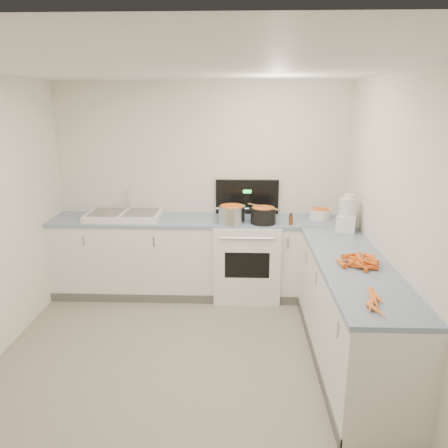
{
  "coord_description": "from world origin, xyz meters",
  "views": [
    {
      "loc": [
        0.46,
        -3.23,
        2.28
      ],
      "look_at": [
        0.3,
        1.1,
        1.05
      ],
      "focal_mm": 35.0,
      "sensor_mm": 36.0,
      "label": 1
    }
  ],
  "objects_px": {
    "stove": "(247,257)",
    "steel_pot": "(232,215)",
    "food_processor": "(347,215)",
    "sink": "(124,215)",
    "mixing_bowl": "(320,214)",
    "extract_bottle": "(291,220)",
    "black_pot": "(263,216)",
    "spice_jar": "(292,221)"
  },
  "relations": [
    {
      "from": "stove",
      "to": "steel_pot",
      "type": "xyz_separation_m",
      "value": [
        -0.18,
        -0.15,
        0.55
      ]
    },
    {
      "from": "stove",
      "to": "steel_pot",
      "type": "height_order",
      "value": "stove"
    },
    {
      "from": "steel_pot",
      "to": "food_processor",
      "type": "height_order",
      "value": "food_processor"
    },
    {
      "from": "sink",
      "to": "steel_pot",
      "type": "xyz_separation_m",
      "value": [
        1.27,
        -0.16,
        0.05
      ]
    },
    {
      "from": "stove",
      "to": "mixing_bowl",
      "type": "distance_m",
      "value": 1.0
    },
    {
      "from": "mixing_bowl",
      "to": "food_processor",
      "type": "bearing_deg",
      "value": -67.49
    },
    {
      "from": "mixing_bowl",
      "to": "extract_bottle",
      "type": "distance_m",
      "value": 0.46
    },
    {
      "from": "steel_pot",
      "to": "sink",
      "type": "bearing_deg",
      "value": 172.69
    },
    {
      "from": "sink",
      "to": "food_processor",
      "type": "bearing_deg",
      "value": -9.67
    },
    {
      "from": "extract_bottle",
      "to": "food_processor",
      "type": "bearing_deg",
      "value": -20.63
    },
    {
      "from": "mixing_bowl",
      "to": "black_pot",
      "type": "bearing_deg",
      "value": -161.75
    },
    {
      "from": "spice_jar",
      "to": "mixing_bowl",
      "type": "bearing_deg",
      "value": 34.81
    },
    {
      "from": "food_processor",
      "to": "black_pot",
      "type": "bearing_deg",
      "value": 163.43
    },
    {
      "from": "stove",
      "to": "spice_jar",
      "type": "relative_size",
      "value": 16.9
    },
    {
      "from": "stove",
      "to": "steel_pot",
      "type": "distance_m",
      "value": 0.6
    },
    {
      "from": "black_pot",
      "to": "spice_jar",
      "type": "bearing_deg",
      "value": -3.91
    },
    {
      "from": "sink",
      "to": "black_pot",
      "type": "relative_size",
      "value": 3.05
    },
    {
      "from": "food_processor",
      "to": "stove",
      "type": "bearing_deg",
      "value": 158.65
    },
    {
      "from": "extract_bottle",
      "to": "spice_jar",
      "type": "distance_m",
      "value": 0.03
    },
    {
      "from": "food_processor",
      "to": "spice_jar",
      "type": "bearing_deg",
      "value": 156.66
    },
    {
      "from": "sink",
      "to": "black_pot",
      "type": "bearing_deg",
      "value": -5.84
    },
    {
      "from": "spice_jar",
      "to": "steel_pot",
      "type": "bearing_deg",
      "value": 177.89
    },
    {
      "from": "steel_pot",
      "to": "black_pot",
      "type": "relative_size",
      "value": 1.06
    },
    {
      "from": "sink",
      "to": "mixing_bowl",
      "type": "bearing_deg",
      "value": 1.39
    },
    {
      "from": "black_pot",
      "to": "spice_jar",
      "type": "distance_m",
      "value": 0.33
    },
    {
      "from": "black_pot",
      "to": "mixing_bowl",
      "type": "height_order",
      "value": "black_pot"
    },
    {
      "from": "black_pot",
      "to": "mixing_bowl",
      "type": "bearing_deg",
      "value": 18.25
    },
    {
      "from": "mixing_bowl",
      "to": "spice_jar",
      "type": "xyz_separation_m",
      "value": [
        -0.35,
        -0.24,
        -0.02
      ]
    },
    {
      "from": "spice_jar",
      "to": "extract_bottle",
      "type": "bearing_deg",
      "value": -124.18
    },
    {
      "from": "steel_pot",
      "to": "spice_jar",
      "type": "relative_size",
      "value": 3.7
    },
    {
      "from": "stove",
      "to": "black_pot",
      "type": "height_order",
      "value": "stove"
    },
    {
      "from": "black_pot",
      "to": "spice_jar",
      "type": "xyz_separation_m",
      "value": [
        0.32,
        -0.02,
        -0.04
      ]
    },
    {
      "from": "extract_bottle",
      "to": "stove",
      "type": "bearing_deg",
      "value": 157.81
    },
    {
      "from": "food_processor",
      "to": "sink",
      "type": "bearing_deg",
      "value": 170.33
    },
    {
      "from": "extract_bottle",
      "to": "steel_pot",
      "type": "bearing_deg",
      "value": 175.74
    },
    {
      "from": "sink",
      "to": "steel_pot",
      "type": "height_order",
      "value": "sink"
    },
    {
      "from": "extract_bottle",
      "to": "food_processor",
      "type": "xyz_separation_m",
      "value": [
        0.57,
        -0.21,
        0.11
      ]
    },
    {
      "from": "steel_pot",
      "to": "food_processor",
      "type": "relative_size",
      "value": 0.75
    },
    {
      "from": "sink",
      "to": "spice_jar",
      "type": "bearing_deg",
      "value": -5.52
    },
    {
      "from": "mixing_bowl",
      "to": "sink",
      "type": "bearing_deg",
      "value": -178.61
    },
    {
      "from": "steel_pot",
      "to": "extract_bottle",
      "type": "xyz_separation_m",
      "value": [
        0.66,
        -0.05,
        -0.03
      ]
    },
    {
      "from": "stove",
      "to": "extract_bottle",
      "type": "distance_m",
      "value": 0.74
    }
  ]
}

